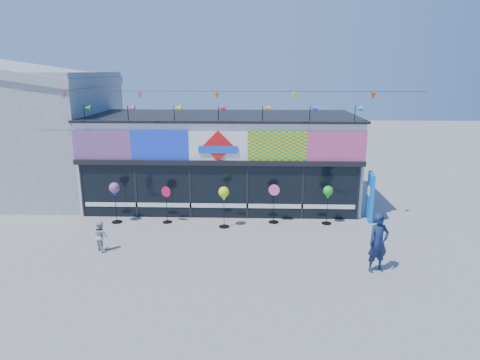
{
  "coord_description": "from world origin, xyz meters",
  "views": [
    {
      "loc": [
        1.47,
        -13.76,
        6.1
      ],
      "look_at": [
        0.94,
        2.0,
        2.03
      ],
      "focal_mm": 32.0,
      "sensor_mm": 36.0,
      "label": 1
    }
  ],
  "objects_px": {
    "spinner_0": "(115,191)",
    "child": "(101,236)",
    "blue_sign": "(370,197)",
    "spinner_4": "(328,194)",
    "adult_man": "(378,243)",
    "spinner_1": "(167,204)",
    "spinner_2": "(224,195)",
    "spinner_3": "(274,203)"
  },
  "relations": [
    {
      "from": "spinner_2",
      "to": "spinner_0",
      "type": "bearing_deg",
      "value": 175.06
    },
    {
      "from": "spinner_1",
      "to": "spinner_2",
      "type": "xyz_separation_m",
      "value": [
        2.38,
        -0.45,
        0.53
      ]
    },
    {
      "from": "blue_sign",
      "to": "spinner_1",
      "type": "distance_m",
      "value": 8.41
    },
    {
      "from": "blue_sign",
      "to": "spinner_3",
      "type": "xyz_separation_m",
      "value": [
        -4.01,
        -0.5,
        -0.15
      ]
    },
    {
      "from": "spinner_3",
      "to": "adult_man",
      "type": "xyz_separation_m",
      "value": [
        3.02,
        -4.27,
        0.08
      ]
    },
    {
      "from": "spinner_0",
      "to": "spinner_2",
      "type": "height_order",
      "value": "spinner_0"
    },
    {
      "from": "blue_sign",
      "to": "spinner_4",
      "type": "bearing_deg",
      "value": -156.45
    },
    {
      "from": "adult_man",
      "to": "child",
      "type": "bearing_deg",
      "value": 153.59
    },
    {
      "from": "blue_sign",
      "to": "spinner_4",
      "type": "distance_m",
      "value": 1.96
    },
    {
      "from": "spinner_4",
      "to": "child",
      "type": "xyz_separation_m",
      "value": [
        -8.25,
        -2.94,
        -0.75
      ]
    },
    {
      "from": "spinner_3",
      "to": "adult_man",
      "type": "relative_size",
      "value": 0.86
    },
    {
      "from": "spinner_1",
      "to": "spinner_3",
      "type": "bearing_deg",
      "value": 1.8
    },
    {
      "from": "blue_sign",
      "to": "adult_man",
      "type": "relative_size",
      "value": 1.07
    },
    {
      "from": "spinner_0",
      "to": "child",
      "type": "height_order",
      "value": "spinner_0"
    },
    {
      "from": "spinner_2",
      "to": "spinner_4",
      "type": "distance_m",
      "value": 4.19
    },
    {
      "from": "spinner_1",
      "to": "child",
      "type": "height_order",
      "value": "spinner_1"
    },
    {
      "from": "spinner_3",
      "to": "child",
      "type": "bearing_deg",
      "value": -153.66
    },
    {
      "from": "spinner_4",
      "to": "spinner_1",
      "type": "bearing_deg",
      "value": -179.43
    },
    {
      "from": "spinner_3",
      "to": "adult_man",
      "type": "height_order",
      "value": "adult_man"
    },
    {
      "from": "spinner_0",
      "to": "spinner_3",
      "type": "xyz_separation_m",
      "value": [
        6.46,
        0.2,
        -0.5
      ]
    },
    {
      "from": "blue_sign",
      "to": "spinner_2",
      "type": "xyz_separation_m",
      "value": [
        -6.01,
        -1.08,
        0.33
      ]
    },
    {
      "from": "child",
      "to": "spinner_0",
      "type": "bearing_deg",
      "value": -40.13
    },
    {
      "from": "spinner_0",
      "to": "adult_man",
      "type": "xyz_separation_m",
      "value": [
        9.48,
        -4.07,
        -0.42
      ]
    },
    {
      "from": "spinner_3",
      "to": "child",
      "type": "relative_size",
      "value": 1.52
    },
    {
      "from": "spinner_4",
      "to": "adult_man",
      "type": "bearing_deg",
      "value": -78.37
    },
    {
      "from": "blue_sign",
      "to": "spinner_0",
      "type": "bearing_deg",
      "value": -169.77
    },
    {
      "from": "spinner_1",
      "to": "adult_man",
      "type": "height_order",
      "value": "adult_man"
    },
    {
      "from": "spinner_2",
      "to": "adult_man",
      "type": "relative_size",
      "value": 0.89
    },
    {
      "from": "spinner_1",
      "to": "child",
      "type": "relative_size",
      "value": 1.43
    },
    {
      "from": "spinner_0",
      "to": "spinner_4",
      "type": "bearing_deg",
      "value": 0.86
    },
    {
      "from": "blue_sign",
      "to": "spinner_0",
      "type": "relative_size",
      "value": 1.18
    },
    {
      "from": "spinner_1",
      "to": "adult_man",
      "type": "distance_m",
      "value": 8.47
    },
    {
      "from": "child",
      "to": "spinner_3",
      "type": "bearing_deg",
      "value": -111.22
    },
    {
      "from": "spinner_0",
      "to": "spinner_4",
      "type": "distance_m",
      "value": 8.62
    },
    {
      "from": "adult_man",
      "to": "child",
      "type": "height_order",
      "value": "adult_man"
    },
    {
      "from": "spinner_4",
      "to": "spinner_0",
      "type": "bearing_deg",
      "value": -179.14
    },
    {
      "from": "spinner_1",
      "to": "spinner_4",
      "type": "height_order",
      "value": "spinner_4"
    },
    {
      "from": "spinner_1",
      "to": "child",
      "type": "distance_m",
      "value": 3.36
    },
    {
      "from": "spinner_2",
      "to": "adult_man",
      "type": "xyz_separation_m",
      "value": [
        5.02,
        -3.68,
        -0.4
      ]
    },
    {
      "from": "spinner_3",
      "to": "spinner_4",
      "type": "distance_m",
      "value": 2.2
    },
    {
      "from": "spinner_3",
      "to": "blue_sign",
      "type": "bearing_deg",
      "value": 7.08
    },
    {
      "from": "spinner_0",
      "to": "spinner_3",
      "type": "height_order",
      "value": "spinner_0"
    }
  ]
}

